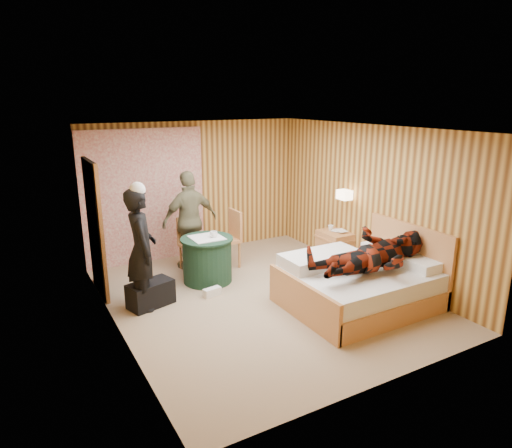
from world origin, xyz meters
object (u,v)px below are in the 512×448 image
wall_lamp (345,195)px  woman_standing (141,250)px  bed (359,284)px  chair_far (191,239)px  nightstand (334,247)px  man_at_table (190,221)px  round_table (207,259)px  man_on_bed (375,244)px  duffel_bag (151,294)px  chair_near (229,234)px

wall_lamp → woman_standing: size_ratio=0.15×
bed → chair_far: size_ratio=2.17×
nightstand → man_at_table: bearing=154.9°
wall_lamp → bed: 1.85m
wall_lamp → round_table: size_ratio=0.31×
chair_far → man_at_table: (0.01, 0.04, 0.32)m
woman_standing → man_on_bed: man_on_bed is taller
woman_standing → bed: bearing=-108.9°
duffel_bag → round_table: bearing=5.7°
wall_lamp → duffel_bag: bearing=178.6°
round_table → chair_near: (0.64, 0.47, 0.21)m
man_at_table → man_on_bed: 3.23m
chair_near → nightstand: bearing=62.7°
wall_lamp → chair_near: size_ratio=0.26×
man_at_table → nightstand: bearing=150.3°
chair_near → man_on_bed: man_on_bed is taller
nightstand → man_at_table: (-2.32, 1.09, 0.55)m
round_table → man_at_table: (-0.00, 0.71, 0.48)m
nightstand → bed: bearing=-116.7°
round_table → man_on_bed: size_ratio=0.48×
man_at_table → man_on_bed: (1.59, -2.81, 0.11)m
nightstand → man_on_bed: size_ratio=0.35×
duffel_bag → wall_lamp: bearing=-17.9°
bed → woman_standing: size_ratio=1.16×
wall_lamp → round_table: 2.59m
wall_lamp → chair_near: wall_lamp is taller
chair_near → duffel_bag: (-1.72, -0.92, -0.40)m
bed → round_table: bearing=129.8°
wall_lamp → chair_far: bearing=153.1°
nightstand → chair_near: chair_near is taller
bed → round_table: bed is taller
bed → woman_standing: 3.14m
round_table → chair_near: size_ratio=0.84×
nightstand → round_table: bearing=170.8°
chair_far → man_at_table: size_ratio=0.54×
chair_far → chair_near: (0.65, -0.20, 0.05)m
nightstand → round_table: (-2.32, 0.38, 0.07)m
woman_standing → duffel_bag: bearing=-79.8°
wall_lamp → chair_far: wall_lamp is taller
bed → chair_near: bearing=111.4°
woman_standing → wall_lamp: bearing=-82.6°
chair_near → man_at_table: size_ratio=0.58×
man_on_bed → bed: bearing=96.5°
wall_lamp → man_on_bed: man_on_bed is taller
chair_far → man_on_bed: size_ratio=0.53×
bed → woman_standing: (-2.73, 1.43, 0.56)m
round_table → man_on_bed: 2.70m
wall_lamp → bed: (-0.80, -1.35, -0.98)m
nightstand → man_at_table: size_ratio=0.36×
duffel_bag → man_at_table: size_ratio=0.37×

